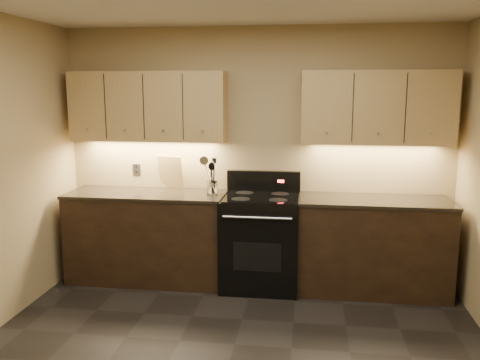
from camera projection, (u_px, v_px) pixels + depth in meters
The scene contains 13 objects.
wall_back at pixel (256, 155), 5.27m from camera, with size 4.00×0.04×2.60m, color tan.
counter_left at pixel (148, 236), 5.28m from camera, with size 1.62×0.62×0.93m.
counter_right at pixel (373, 245), 4.97m from camera, with size 1.46×0.62×0.93m.
stove at pixel (261, 240), 5.10m from camera, with size 0.76×0.68×1.14m.
upper_cab_left at pixel (148, 106), 5.18m from camera, with size 1.60×0.30×0.70m, color tan.
upper_cab_right at pixel (377, 107), 4.88m from camera, with size 1.44×0.30×0.70m, color tan.
outlet_plate at pixel (137, 169), 5.47m from camera, with size 0.09×0.01×0.12m, color #B2B5BA.
utensil_crock at pixel (212, 188), 5.12m from camera, with size 0.14×0.14×0.13m.
cutting_board at pixel (171, 172), 5.38m from camera, with size 0.28×0.02×0.36m, color tan.
wooden_spoon at pixel (208, 177), 5.09m from camera, with size 0.06×0.06×0.31m, color tan, non-canonical shape.
black_spoon at pixel (212, 176), 5.11m from camera, with size 0.06×0.06×0.33m, color black, non-canonical shape.
black_turner at pixel (213, 175), 5.07m from camera, with size 0.08×0.08×0.36m, color black, non-canonical shape.
steel_skimmer at pixel (215, 175), 5.07m from camera, with size 0.09×0.09×0.37m, color silver, non-canonical shape.
Camera 1 is at (0.55, -3.21, 1.98)m, focal length 38.00 mm.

